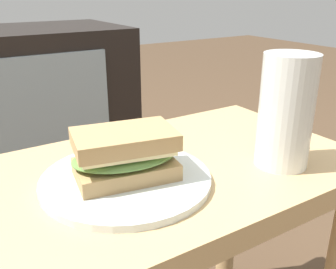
% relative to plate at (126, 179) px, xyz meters
% --- Properties ---
extents(side_table, '(0.56, 0.36, 0.46)m').
position_rel_plate_xyz_m(side_table, '(0.10, 0.02, -0.10)').
color(side_table, tan).
rests_on(side_table, ground).
extents(plate, '(0.23, 0.23, 0.01)m').
position_rel_plate_xyz_m(plate, '(0.00, 0.00, 0.00)').
color(plate, silver).
rests_on(plate, side_table).
extents(sandwich_front, '(0.16, 0.11, 0.07)m').
position_rel_plate_xyz_m(sandwich_front, '(0.00, -0.00, 0.04)').
color(sandwich_front, tan).
rests_on(sandwich_front, plate).
extents(beer_glass, '(0.08, 0.08, 0.17)m').
position_rel_plate_xyz_m(beer_glass, '(0.22, -0.07, 0.07)').
color(beer_glass, silver).
rests_on(beer_glass, side_table).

